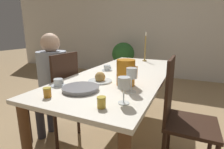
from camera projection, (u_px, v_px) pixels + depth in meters
ground_plane at (123, 136)px, 2.03m from camera, size 20.00×20.00×0.00m
wall_back at (167, 26)px, 4.33m from camera, size 10.00×0.06×2.60m
dining_table at (124, 81)px, 1.87m from camera, size 0.85×2.03×0.75m
chair_person_side at (59, 97)px, 1.85m from camera, size 0.42×0.42×0.97m
chair_opposite at (182, 114)px, 1.48m from camera, size 0.42×0.42×0.97m
person_seated at (51, 79)px, 1.85m from camera, size 0.39×0.41×1.16m
red_pitcher at (126, 72)px, 1.40m from camera, size 0.17×0.15×0.21m
wine_glass_water at (132, 74)px, 1.23m from camera, size 0.08×0.08×0.18m
wine_glass_juice at (124, 84)px, 1.04m from camera, size 0.08×0.08×0.17m
teacup_near_person at (58, 83)px, 1.39m from camera, size 0.12×0.12×0.06m
teacup_across at (107, 68)px, 1.95m from camera, size 0.12×0.12×0.06m
serving_tray at (81, 88)px, 1.29m from camera, size 0.27×0.27×0.03m
bread_plate at (100, 79)px, 1.51m from camera, size 0.21×0.21×0.09m
jam_jar_amber at (47, 92)px, 1.15m from camera, size 0.05×0.05×0.07m
jam_jar_red at (101, 102)px, 0.99m from camera, size 0.05×0.05×0.07m
candlestick_tall at (145, 50)px, 2.51m from camera, size 0.06×0.06×0.41m
potted_plant at (123, 55)px, 4.38m from camera, size 0.56×0.56×0.91m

